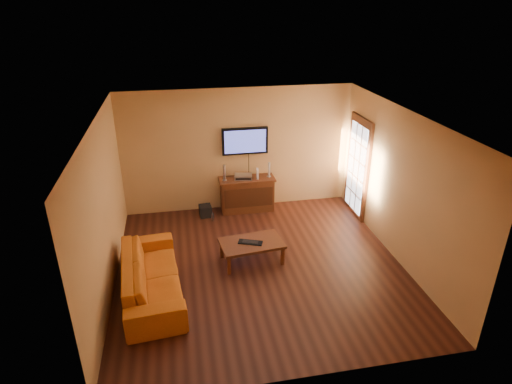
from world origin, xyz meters
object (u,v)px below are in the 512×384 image
object	(u,v)px
speaker_left	(224,173)
television	(245,141)
subwoofer	(205,211)
speaker_right	(269,170)
av_receiver	(243,177)
keyboard	(250,242)
game_console	(258,174)
coffee_table	(252,244)
bottle	(213,217)
media_console	(247,194)
sofa	(151,270)

from	to	relation	value
speaker_left	television	bearing A→B (deg)	22.93
subwoofer	speaker_right	bearing A→B (deg)	0.89
av_receiver	keyboard	bearing A→B (deg)	-86.20
game_console	television	bearing A→B (deg)	143.91
speaker_right	coffee_table	bearing A→B (deg)	-110.37
game_console	bottle	xyz separation A→B (m)	(-1.05, -0.34, -0.78)
media_console	speaker_right	xyz separation A→B (m)	(0.50, 0.01, 0.53)
subwoofer	keyboard	bearing A→B (deg)	-76.21
av_receiver	subwoofer	world-z (taller)	av_receiver
media_console	speaker_left	world-z (taller)	speaker_left
sofa	game_console	xyz separation A→B (m)	(2.24, 2.62, 0.44)
coffee_table	game_console	bearing A→B (deg)	76.10
television	subwoofer	distance (m)	1.75
sofa	game_console	distance (m)	3.47
bottle	keyboard	xyz separation A→B (m)	(0.52, -1.70, 0.32)
av_receiver	bottle	size ratio (longest dim) A/B	1.98
coffee_table	speaker_right	distance (m)	2.27
speaker_right	av_receiver	bearing A→B (deg)	179.63
game_console	keyboard	size ratio (longest dim) A/B	0.47
sofa	speaker_left	world-z (taller)	speaker_left
media_console	sofa	xyz separation A→B (m)	(-2.01, -2.65, 0.05)
media_console	subwoofer	world-z (taller)	media_console
media_console	bottle	distance (m)	0.95
sofa	subwoofer	size ratio (longest dim) A/B	8.71
television	sofa	xyz separation A→B (m)	(-2.01, -2.84, -1.12)
subwoofer	speaker_left	bearing A→B (deg)	10.06
av_receiver	game_console	xyz separation A→B (m)	(0.31, -0.04, 0.06)
media_console	keyboard	world-z (taller)	media_console
television	av_receiver	xyz separation A→B (m)	(-0.07, -0.18, -0.75)
sofa	bottle	bearing A→B (deg)	-32.62
television	av_receiver	bearing A→B (deg)	-112.51
speaker_right	bottle	bearing A→B (deg)	-163.73
av_receiver	speaker_right	bearing A→B (deg)	9.47
coffee_table	av_receiver	bearing A→B (deg)	84.66
sofa	av_receiver	size ratio (longest dim) A/B	5.80
coffee_table	keyboard	bearing A→B (deg)	-141.83
speaker_right	av_receiver	size ratio (longest dim) A/B	0.88
speaker_right	speaker_left	bearing A→B (deg)	-178.54
coffee_table	sofa	bearing A→B (deg)	-161.01
subwoofer	sofa	bearing A→B (deg)	-117.75
game_console	bottle	world-z (taller)	game_console
speaker_right	keyboard	xyz separation A→B (m)	(-0.79, -2.08, -0.51)
bottle	coffee_table	bearing A→B (deg)	-71.81
television	av_receiver	world-z (taller)	television
keyboard	coffee_table	bearing A→B (deg)	38.17
television	sofa	world-z (taller)	television
television	av_receiver	size ratio (longest dim) A/B	2.61
speaker_left	subwoofer	xyz separation A→B (m)	(-0.46, -0.12, -0.80)
television	keyboard	bearing A→B (deg)	-97.41
game_console	keyboard	world-z (taller)	game_console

